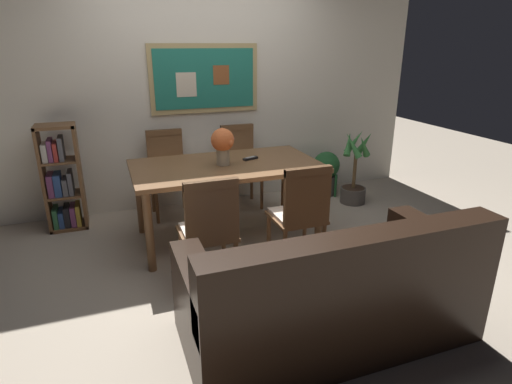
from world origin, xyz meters
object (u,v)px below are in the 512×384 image
dining_table (226,173)px  potted_ivy (326,172)px  dining_chair_near_left (209,225)px  flower_vase (223,143)px  leather_couch (331,296)px  dining_chair_near_right (301,210)px  potted_palm (354,176)px  dining_chair_far_right (240,159)px  dining_chair_far_left (167,166)px  tv_remote (250,158)px  bookshelf (62,182)px

dining_table → potted_ivy: 1.72m
dining_chair_near_left → flower_vase: 0.99m
dining_chair_near_left → leather_couch: size_ratio=0.51×
dining_chair_near_right → flower_vase: size_ratio=2.73×
dining_table → dining_chair_near_right: dining_chair_near_right is taller
dining_chair_near_left → potted_palm: bearing=31.5°
potted_ivy → potted_palm: potted_palm is taller
dining_chair_far_right → dining_chair_far_left: (-0.82, -0.00, 0.00)m
tv_remote → dining_chair_far_left: bearing=132.6°
dining_chair_far_right → flower_vase: 1.01m
tv_remote → dining_chair_far_right: bearing=79.6°
dining_chair_far_left → bookshelf: (-1.04, -0.04, -0.06)m
potted_ivy → dining_chair_near_right: bearing=-125.4°
bookshelf → potted_palm: size_ratio=1.23×
bookshelf → dining_table: bearing=-27.9°
dining_chair_far_left → flower_vase: bearing=-64.6°
potted_ivy → flower_vase: size_ratio=1.71×
dining_chair_near_left → potted_ivy: 2.49m
dining_table → dining_chair_near_left: (-0.38, -0.85, -0.11)m
dining_chair_far_left → bookshelf: bookshelf is taller
potted_palm → dining_chair_near_left: bearing=-148.5°
potted_ivy → leather_couch: bearing=-118.5°
dining_chair_near_left → bookshelf: bookshelf is taller
bookshelf → flower_vase: bearing=-28.8°
dining_chair_near_left → bookshelf: 1.96m
dining_chair_near_right → bookshelf: (-1.84, 1.58, -0.06)m
dining_chair_near_right → potted_ivy: bearing=54.6°
potted_palm → bookshelf: bearing=173.0°
leather_couch → dining_chair_near_right: bearing=77.0°
potted_ivy → tv_remote: size_ratio=3.53×
dining_chair_far_left → tv_remote: bearing=-47.4°
leather_couch → potted_palm: potted_palm is taller
leather_couch → tv_remote: 1.78m
bookshelf → leather_couch: bearing=-55.9°
dining_table → dining_chair_far_left: 0.92m
bookshelf → dining_chair_near_left: bearing=-56.3°
dining_chair_far_right → dining_chair_near_left: size_ratio=1.00×
dining_chair_near_left → leather_couch: bearing=-54.9°
dining_chair_near_right → leather_couch: 0.90m
dining_chair_far_right → dining_chair_near_left: (-0.78, -1.67, 0.00)m
flower_vase → tv_remote: bearing=16.0°
bookshelf → tv_remote: 1.88m
flower_vase → tv_remote: 0.36m
dining_table → potted_palm: 1.73m
dining_chair_far_left → leather_couch: bearing=-76.3°
dining_table → flower_vase: bearing=-158.2°
dining_chair_near_right → potted_palm: 1.76m
potted_palm → flower_vase: size_ratio=2.56×
leather_couch → bookshelf: bookshelf is taller
potted_palm → dining_chair_far_right: bearing=161.3°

